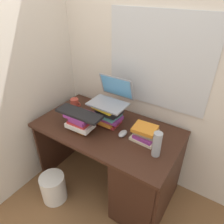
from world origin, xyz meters
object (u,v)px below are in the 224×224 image
water_bottle (157,144)px  desk (135,170)px  book_stack_keyboard_riser (80,122)px  wastebasket (54,188)px  laptop (111,97)px  computer_mouse (123,134)px  mug (75,103)px  book_stack_tall (108,114)px  keyboard (79,113)px  book_stack_side (146,133)px

water_bottle → desk: bearing=162.8°
desk → book_stack_keyboard_riser: 0.66m
book_stack_keyboard_riser → wastebasket: (-0.14, -0.30, -0.65)m
water_bottle → laptop: bearing=159.2°
desk → computer_mouse: 0.38m
book_stack_keyboard_riser → laptop: (0.15, 0.26, 0.17)m
mug → book_stack_tall: bearing=-6.5°
mug → wastebasket: 0.85m
mug → computer_mouse: bearing=-11.3°
keyboard → book_stack_side: bearing=17.8°
computer_mouse → keyboard: bearing=-160.6°
desk → book_stack_side: (0.03, 0.07, 0.38)m
book_stack_keyboard_riser → desk: bearing=12.8°
laptop → water_bottle: (0.53, -0.20, -0.15)m
book_stack_keyboard_riser → book_stack_side: (0.54, 0.19, -0.02)m
desk → wastebasket: size_ratio=4.50×
mug → laptop: bearing=0.6°
desk → book_stack_tall: (-0.36, 0.09, 0.43)m
keyboard → water_bottle: water_bottle is taller
keyboard → wastebasket: bearing=-116.6°
laptop → book_stack_keyboard_riser: bearing=-120.5°
desk → book_stack_side: bearing=69.1°
book_stack_tall → computer_mouse: book_stack_tall is taller
laptop → mug: laptop is taller
book_stack_side → mug: 0.84m
book_stack_side → wastebasket: size_ratio=0.75×
book_stack_side → wastebasket: (-0.68, -0.49, -0.63)m
laptop → computer_mouse: laptop is taller
desk → book_stack_keyboard_riser: (-0.51, -0.12, 0.40)m
book_stack_keyboard_riser → laptop: size_ratio=0.76×
book_stack_side → laptop: bearing=169.2°
laptop → keyboard: bearing=-120.9°
book_stack_keyboard_riser → wastebasket: size_ratio=0.88×
book_stack_tall → book_stack_side: size_ratio=1.18×
desk → mug: bearing=170.0°
desk → wastebasket: bearing=-147.3°
book_stack_tall → wastebasket: book_stack_tall is taller
keyboard → wastebasket: size_ratio=1.46×
keyboard → water_bottle: (0.69, 0.06, -0.06)m
book_stack_tall → water_bottle: 0.55m
book_stack_side → computer_mouse: 0.19m
computer_mouse → wastebasket: 0.89m
book_stack_keyboard_riser → book_stack_side: bearing=19.4°
book_stack_keyboard_riser → keyboard: (-0.00, -0.00, 0.08)m
book_stack_side → water_bottle: water_bottle is taller
wastebasket → book_stack_side: bearing=35.9°
book_stack_tall → book_stack_side: bearing=-2.5°
computer_mouse → wastebasket: (-0.50, -0.43, -0.60)m
book_stack_tall → wastebasket: 0.90m
computer_mouse → book_stack_keyboard_riser: bearing=-160.6°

